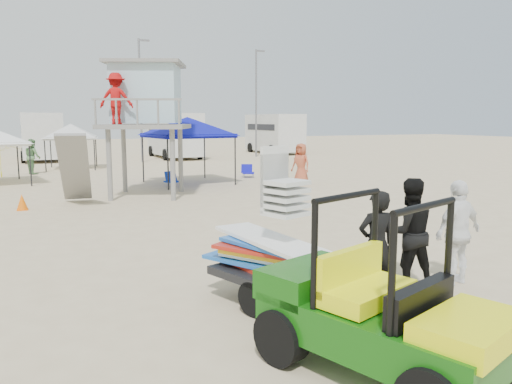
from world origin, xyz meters
name	(u,v)px	position (x,y,z in m)	size (l,w,h in m)	color
ground	(306,303)	(0.00, 0.00, 0.00)	(140.00, 140.00, 0.00)	beige
utility_cart	(381,298)	(-0.41, -2.28, 0.91)	(2.05, 2.84, 1.95)	#11540D
surf_trailer	(281,250)	(-0.41, 0.06, 0.86)	(1.91, 2.62, 2.11)	black
man_left	(377,245)	(1.11, -0.24, 0.86)	(0.63, 0.41, 1.72)	black
man_mid	(409,233)	(1.96, 0.01, 0.92)	(0.90, 0.70, 1.84)	black
man_right	(458,232)	(2.81, -0.24, 0.90)	(1.05, 0.44, 1.80)	white
lifeguard_tower	(142,99)	(0.03, 12.02, 3.55)	(3.89, 3.89, 4.76)	gray
canopy_blue	(187,120)	(2.54, 14.84, 2.77)	(3.59, 3.59, 3.32)	black
canopy_white_c	(71,126)	(-1.61, 24.05, 2.43)	(3.09, 3.09, 2.98)	black
umbrella_b	(1,160)	(-5.10, 20.85, 0.84)	(1.84, 1.88, 1.69)	yellow
cone_near	(22,202)	(-4.09, 10.60, 0.25)	(0.34, 0.34, 0.50)	#FF6808
beach_chair_b	(171,179)	(1.60, 14.16, 0.31)	(0.69, 0.76, 0.64)	#0F2FA3
beach_chair_c	(248,171)	(5.89, 15.97, 0.31)	(0.71, 0.79, 0.64)	#1110B5
rv_mid_left	(42,134)	(-3.00, 31.49, 1.80)	(2.65, 6.50, 3.25)	silver
rv_mid_right	(174,133)	(6.00, 29.99, 1.80)	(2.64, 7.00, 3.25)	silver
rv_far_right	(274,132)	(15.00, 31.49, 1.80)	(2.64, 6.60, 3.25)	silver
light_pole_left	(141,101)	(3.00, 27.00, 4.00)	(0.14, 0.14, 8.00)	slate
light_pole_right	(256,104)	(12.00, 28.50, 4.00)	(0.14, 0.14, 8.00)	slate
distant_beachgoers	(141,160)	(1.03, 17.71, 0.90)	(11.52, 10.52, 1.82)	#5C8C54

